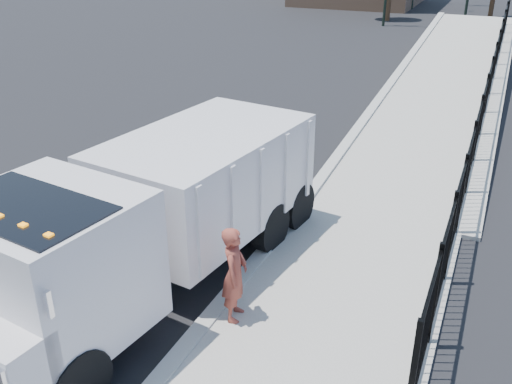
% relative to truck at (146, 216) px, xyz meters
% --- Properties ---
extents(ground, '(120.00, 120.00, 0.00)m').
position_rel_truck_xyz_m(ground, '(1.46, 0.44, -1.58)').
color(ground, black).
rests_on(ground, ground).
extents(curb, '(0.30, 12.00, 0.16)m').
position_rel_truck_xyz_m(curb, '(1.46, -1.56, -1.50)').
color(curb, '#ADAAA3').
rests_on(curb, ground).
extents(ramp, '(3.95, 24.06, 3.19)m').
position_rel_truck_xyz_m(ramp, '(3.58, 16.44, -1.58)').
color(ramp, '#9E998E').
rests_on(ramp, ground).
extents(iron_fence, '(0.10, 28.00, 1.80)m').
position_rel_truck_xyz_m(iron_fence, '(5.01, 12.44, -0.68)').
color(iron_fence, black).
rests_on(iron_fence, ground).
extents(truck, '(3.72, 8.48, 2.81)m').
position_rel_truck_xyz_m(truck, '(0.00, 0.00, 0.00)').
color(truck, black).
rests_on(truck, ground).
extents(worker, '(0.54, 0.70, 1.73)m').
position_rel_truck_xyz_m(worker, '(1.86, -0.22, -0.59)').
color(worker, brown).
rests_on(worker, sidewalk).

